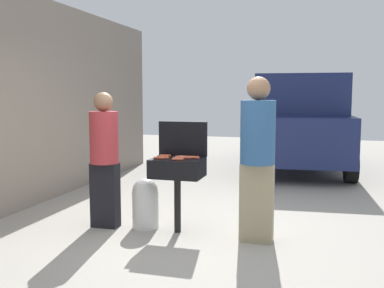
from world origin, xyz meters
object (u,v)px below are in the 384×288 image
(hot_dog_8, at_px, (184,157))
(parked_minivan, at_px, (299,122))
(hot_dog_5, at_px, (181,157))
(hot_dog_7, at_px, (194,157))
(hot_dog_0, at_px, (179,158))
(hot_dog_6, at_px, (159,158))
(hot_dog_4, at_px, (166,156))
(bbq_grill, at_px, (177,170))
(hot_dog_11, at_px, (163,156))
(hot_dog_3, at_px, (178,159))
(hot_dog_9, at_px, (194,158))
(person_left, at_px, (104,155))
(propane_tank, at_px, (145,202))
(hot_dog_10, at_px, (165,155))
(person_right, at_px, (258,153))
(hot_dog_2, at_px, (186,158))
(hot_dog_1, at_px, (164,158))

(hot_dog_8, distance_m, parked_minivan, 5.15)
(hot_dog_5, bearing_deg, hot_dog_7, 16.27)
(hot_dog_0, relative_size, hot_dog_6, 1.00)
(hot_dog_4, distance_m, hot_dog_5, 0.22)
(bbq_grill, height_order, hot_dog_7, hot_dog_7)
(hot_dog_0, bearing_deg, hot_dog_11, 158.52)
(hot_dog_3, distance_m, parked_minivan, 5.38)
(hot_dog_0, xyz_separation_m, parked_minivan, (1.13, 5.17, 0.13))
(parked_minivan, bearing_deg, hot_dog_7, 74.79)
(hot_dog_9, distance_m, person_left, 1.11)
(hot_dog_7, distance_m, person_left, 1.10)
(person_left, bearing_deg, hot_dog_0, 10.69)
(parked_minivan, bearing_deg, propane_tank, 68.49)
(hot_dog_10, relative_size, person_right, 0.07)
(hot_dog_6, xyz_separation_m, hot_dog_9, (0.38, 0.15, 0.00))
(bbq_grill, bearing_deg, parked_minivan, 77.21)
(hot_dog_4, relative_size, hot_dog_10, 1.00)
(hot_dog_3, bearing_deg, bbq_grill, 108.86)
(hot_dog_6, height_order, hot_dog_10, same)
(hot_dog_0, bearing_deg, hot_dog_9, 29.92)
(person_left, bearing_deg, parked_minivan, 79.82)
(hot_dog_3, xyz_separation_m, hot_dog_8, (0.00, 0.23, 0.00))
(hot_dog_9, bearing_deg, parked_minivan, 79.20)
(hot_dog_4, relative_size, hot_dog_11, 1.00)
(hot_dog_5, bearing_deg, hot_dog_3, -84.44)
(bbq_grill, relative_size, parked_minivan, 0.19)
(hot_dog_10, bearing_deg, parked_minivan, 74.85)
(hot_dog_10, bearing_deg, hot_dog_11, -91.63)
(bbq_grill, xyz_separation_m, person_right, (0.95, -0.08, 0.25))
(hot_dog_2, distance_m, hot_dog_8, 0.09)
(hot_dog_3, distance_m, hot_dog_11, 0.30)
(hot_dog_5, xyz_separation_m, hot_dog_9, (0.16, -0.01, 0.00))
(hot_dog_10, relative_size, person_left, 0.08)
(person_left, height_order, person_right, person_right)
(hot_dog_6, relative_size, parked_minivan, 0.03)
(bbq_grill, height_order, hot_dog_2, hot_dog_2)
(hot_dog_5, bearing_deg, hot_dog_1, -147.34)
(person_right, bearing_deg, hot_dog_0, -3.59)
(hot_dog_5, bearing_deg, hot_dog_0, -89.49)
(hot_dog_3, distance_m, hot_dog_6, 0.24)
(hot_dog_2, height_order, propane_tank, hot_dog_2)
(hot_dog_7, distance_m, hot_dog_11, 0.37)
(hot_dog_2, bearing_deg, hot_dog_6, -158.00)
(hot_dog_5, relative_size, hot_dog_8, 1.00)
(bbq_grill, bearing_deg, hot_dog_6, -148.68)
(hot_dog_6, relative_size, hot_dog_7, 1.00)
(hot_dog_2, distance_m, hot_dog_5, 0.09)
(hot_dog_5, xyz_separation_m, hot_dog_11, (-0.22, -0.01, 0.00))
(hot_dog_7, relative_size, hot_dog_9, 1.00)
(hot_dog_9, distance_m, hot_dog_10, 0.39)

